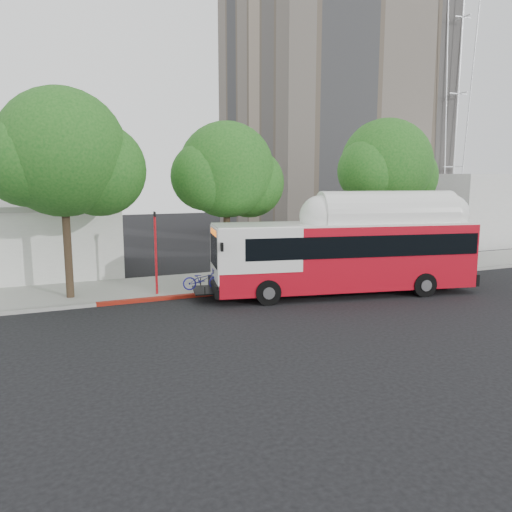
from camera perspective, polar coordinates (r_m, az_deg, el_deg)
The scene contains 12 objects.
ground at distance 22.10m, azimuth 4.39°, elevation -6.07°, with size 120.00×120.00×0.00m, color black.
sidewalk at distance 27.87m, azimuth -1.69°, elevation -2.73°, with size 60.00×5.00×0.15m, color gray.
curb_strip at distance 25.51m, azimuth 0.40°, elevation -3.82°, with size 60.00×0.30×0.15m, color gray.
red_curb_segment at distance 24.52m, azimuth -6.08°, elevation -4.39°, with size 10.00×0.32×0.16m, color maroon.
street_tree_left at distance 24.60m, azimuth -20.15°, elevation 10.48°, with size 6.67×5.80×9.74m.
street_tree_mid at distance 26.67m, azimuth -2.61°, elevation 9.35°, with size 5.75×5.00×8.62m.
street_tree_right at distance 31.40m, azimuth 15.24°, elevation 9.63°, with size 6.21×5.40×9.18m.
apartment_tower at distance 55.85m, azimuth 8.29°, elevation 21.18°, with size 18.00×18.00×37.00m.
horizon_block at distance 53.02m, azimuth 26.07°, elevation 5.13°, with size 20.00×12.00×6.00m, color silver.
comms_tower at distance 53.38m, azimuth 22.58°, elevation 23.84°, with size 2.80×2.80×40.00m, color silver, non-canonical shape.
transit_bus at distance 24.84m, azimuth 10.29°, elevation -0.02°, with size 13.99×5.11×4.07m.
signal_pole at distance 24.33m, azimuth -11.38°, elevation 0.27°, with size 0.12×0.39×4.13m.
Camera 1 is at (-9.74, -18.99, 5.73)m, focal length 35.00 mm.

